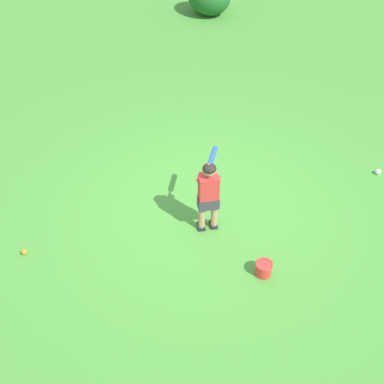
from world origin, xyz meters
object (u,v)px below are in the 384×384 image
child_batter (209,190)px  toy_bucket (264,268)px  play_ball_center_lawn (24,252)px  play_ball_far_left (378,172)px

child_batter → toy_bucket: size_ratio=5.00×
toy_bucket → play_ball_center_lawn: bearing=129.4°
play_ball_far_left → play_ball_center_lawn: size_ratio=1.17×
child_batter → toy_bucket: 1.20m
child_batter → play_ball_far_left: bearing=-21.1°
toy_bucket → child_batter: bearing=84.1°
child_batter → toy_bucket: bearing=-95.9°
child_batter → toy_bucket: child_batter is taller
play_ball_center_lawn → toy_bucket: toy_bucket is taller
play_ball_far_left → toy_bucket: 2.75m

